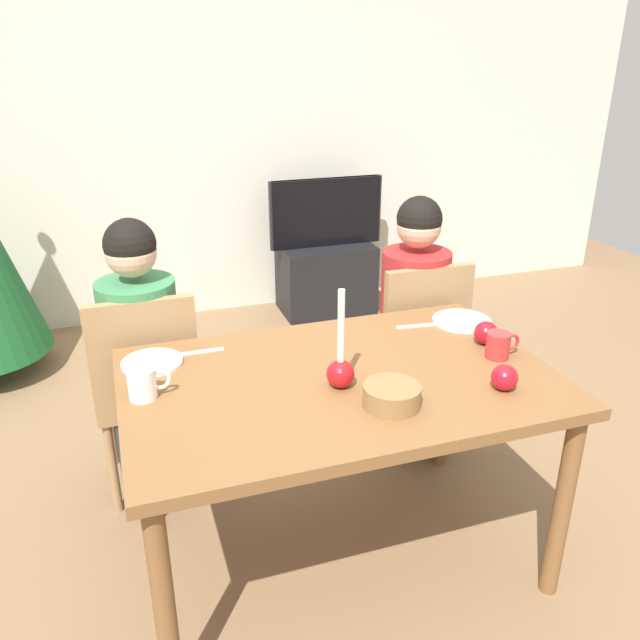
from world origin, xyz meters
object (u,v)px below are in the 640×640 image
plate_left (152,362)px  plate_right (462,321)px  mug_right (499,345)px  bowl_walnuts (392,396)px  chair_right (415,343)px  tv_stand (326,278)px  chair_left (147,383)px  apple_near_candle (505,377)px  mug_left (143,383)px  apple_by_left_plate (486,333)px  dining_table (339,399)px  candle_centerpiece (341,368)px  tv (326,212)px  person_right_child (413,328)px  person_left_child (145,367)px

plate_left → plate_right: bearing=-1.0°
mug_right → bowl_walnuts: size_ratio=0.72×
chair_right → bowl_walnuts: (-0.51, -0.83, 0.27)m
plate_left → tv_stand: bearing=56.7°
chair_right → tv_stand: (0.16, 1.69, -0.27)m
chair_left → apple_near_candle: chair_left is taller
mug_left → apple_by_left_plate: bearing=0.3°
dining_table → candle_centerpiece: (-0.02, -0.06, 0.15)m
bowl_walnuts → apple_near_candle: bearing=-3.6°
tv → plate_left: tv is taller
tv_stand → dining_table: bearing=-108.1°
plate_right → apple_near_candle: bearing=-106.2°
tv_stand → apple_by_left_plate: apple_by_left_plate is taller
person_right_child → plate_left: 1.23m
plate_left → apple_by_left_plate: bearing=-10.7°
plate_left → dining_table: bearing=-26.7°
person_left_child → mug_left: (-0.02, -0.58, 0.23)m
candle_centerpiece → bowl_walnuts: bearing=-56.1°
tv_stand → apple_near_candle: 2.62m
chair_right → person_right_child: (0.00, 0.03, 0.06)m
apple_by_left_plate → tv: bearing=85.8°
person_right_child → tv_stand: (0.16, 1.66, -0.33)m
plate_left → person_right_child: bearing=16.8°
person_left_child → plate_right: size_ratio=5.18×
tv → mug_left: size_ratio=6.02×
tv → plate_right: bearing=-94.0°
plate_left → bowl_walnuts: bearing=-37.7°
dining_table → apple_by_left_plate: apple_by_left_plate is taller
person_left_child → candle_centerpiece: person_left_child is taller
tv → bowl_walnuts: tv is taller
dining_table → person_left_child: person_left_child is taller
apple_by_left_plate → mug_right: bearing=-98.8°
person_left_child → tv: (1.34, 1.66, 0.14)m
dining_table → apple_by_left_plate: 0.60m
person_right_child → apple_by_left_plate: person_right_child is taller
dining_table → candle_centerpiece: candle_centerpiece is taller
person_right_child → mug_left: person_right_child is taller
chair_right → person_right_child: 0.07m
person_right_child → mug_right: 0.72m
chair_left → tv: size_ratio=1.14×
chair_left → apple_near_candle: (1.05, -0.85, 0.28)m
person_left_child → person_right_child: (1.18, 0.00, 0.00)m
chair_left → candle_centerpiece: candle_centerpiece is taller
person_left_child → mug_left: person_left_child is taller
candle_centerpiece → person_right_child: bearing=49.0°
person_right_child → bowl_walnuts: size_ratio=6.71×
plate_left → apple_near_candle: (1.03, -0.53, 0.04)m
chair_left → chair_right: 1.18m
mug_left → mug_right: size_ratio=1.04×
apple_near_candle → tv_stand: bearing=83.5°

